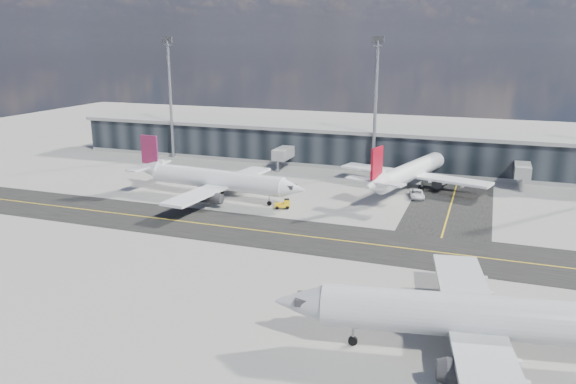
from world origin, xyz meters
The scene contains 9 objects.
ground centered at (0.00, 0.00, 0.00)m, with size 300.00×300.00×0.00m, color gray.
taxiway_lanes centered at (3.91, 10.74, 0.01)m, with size 180.00×63.00×0.03m.
terminal_concourse centered at (0.04, 54.93, 4.09)m, with size 152.00×19.80×8.80m.
floodlight_masts centered at (0.00, 48.00, 15.61)m, with size 102.50×0.70×28.90m.
airliner_af centered at (-23.24, 18.25, 3.50)m, with size 35.83×30.60×10.61m.
airliner_redtail centered at (9.53, 36.84, 3.48)m, with size 30.17×35.04×10.54m.
airliner_near centered at (25.20, -21.51, 3.93)m, with size 40.07×34.34×11.89m.
baggage_tug centered at (-9.03, 16.18, 0.83)m, with size 2.92×2.15×1.66m.
service_van centered at (11.72, 31.00, 0.73)m, with size 2.41×5.23×1.45m, color white.
Camera 1 is at (23.27, -70.76, 28.11)m, focal length 35.00 mm.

